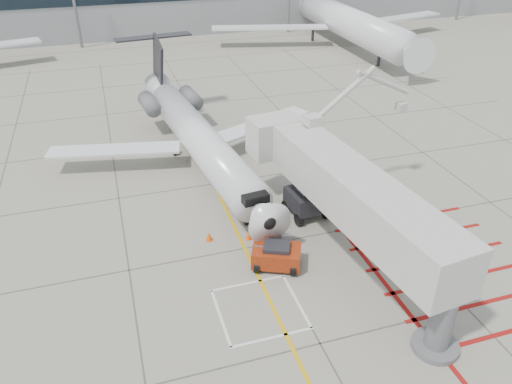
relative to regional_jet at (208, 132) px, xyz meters
name	(u,v)px	position (x,y,z in m)	size (l,w,h in m)	color
ground_plane	(290,288)	(1.32, -12.92, -3.68)	(260.00, 260.00, 0.00)	gray
regional_jet	(208,132)	(0.00, 0.00, 0.00)	(22.27, 28.08, 7.36)	silver
jet_bridge	(363,211)	(5.48, -12.41, 0.03)	(8.79, 18.56, 7.42)	beige
pushback_tug	(276,255)	(1.24, -10.98, -2.91)	(2.65, 1.66, 1.54)	maroon
baggage_cart	(274,249)	(1.31, -10.29, -3.03)	(2.05, 1.29, 1.29)	#56555A
ground_power_unit	(383,212)	(8.88, -9.14, -2.66)	(2.57, 1.50, 2.03)	beige
cone_nose	(209,236)	(-1.80, -7.48, -3.40)	(0.40, 0.40, 0.56)	#E6500C
cone_side	(249,235)	(0.50, -8.05, -3.41)	(0.38, 0.38, 0.53)	#FF490D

